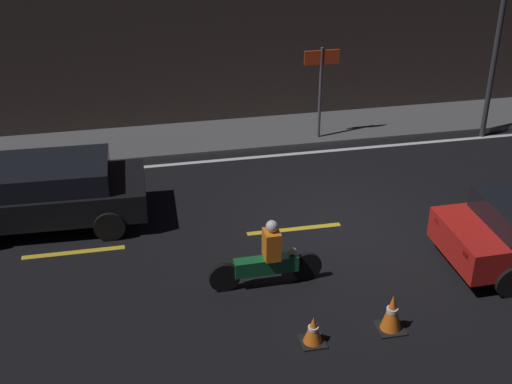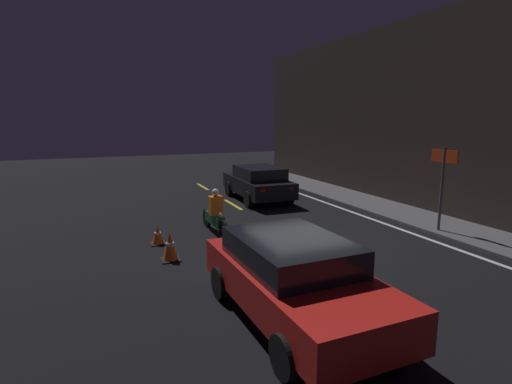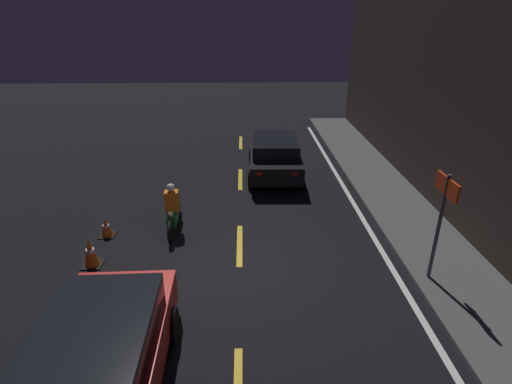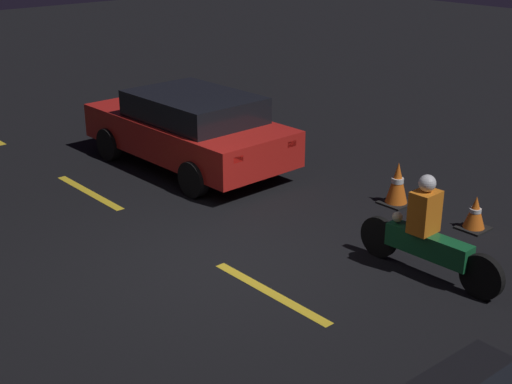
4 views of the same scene
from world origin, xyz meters
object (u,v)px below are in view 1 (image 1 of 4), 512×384
(van_black, at_px, (49,192))
(traffic_cone_mid, at_px, (392,313))
(motorcycle, at_px, (267,260))
(street_lamp, at_px, (501,16))
(shop_sign, at_px, (321,75))
(traffic_cone_near, at_px, (313,330))

(van_black, height_order, traffic_cone_mid, van_black)
(motorcycle, distance_m, street_lamp, 9.35)
(traffic_cone_mid, bearing_deg, shop_sign, 83.33)
(van_black, bearing_deg, motorcycle, 144.10)
(motorcycle, height_order, traffic_cone_near, motorcycle)
(van_black, distance_m, motorcycle, 5.02)
(motorcycle, xyz_separation_m, street_lamp, (7.09, 5.47, 2.69))
(shop_sign, bearing_deg, street_lamp, -6.45)
(van_black, height_order, motorcycle, van_black)
(traffic_cone_near, bearing_deg, shop_sign, 73.58)
(shop_sign, height_order, street_lamp, street_lamp)
(motorcycle, height_order, traffic_cone_mid, motorcycle)
(traffic_cone_mid, distance_m, shop_sign, 7.83)
(van_black, xyz_separation_m, shop_sign, (6.64, 2.91, 1.09))
(shop_sign, bearing_deg, traffic_cone_near, -106.42)
(traffic_cone_near, height_order, street_lamp, street_lamp)
(shop_sign, distance_m, street_lamp, 4.66)
(van_black, xyz_separation_m, traffic_cone_near, (4.37, -4.80, -0.50))
(motorcycle, bearing_deg, van_black, 140.72)
(motorcycle, bearing_deg, shop_sign, 64.26)
(van_black, xyz_separation_m, motorcycle, (3.97, -3.06, -0.20))
(traffic_cone_near, xyz_separation_m, street_lamp, (6.69, 7.21, 2.99))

